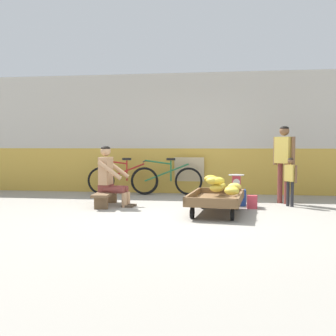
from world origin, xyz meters
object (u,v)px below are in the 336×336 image
bicycle_far_left (166,180)px  customer_child (290,176)px  plastic_crate (236,197)px  weighing_scale (236,182)px  customer_adult (284,156)px  vendor_seated (110,176)px  shopping_bag (252,202)px  banana_cart (216,200)px  low_bench (106,195)px  sign_board (189,175)px  bicycle_near_left (122,179)px

bicycle_far_left → customer_child: bearing=-28.0°
plastic_crate → weighing_scale: 0.30m
customer_adult → weighing_scale: bearing=-159.2°
vendor_seated → shopping_bag: size_ratio=4.75×
vendor_seated → customer_adult: 3.42m
vendor_seated → weighing_scale: (2.38, 0.41, -0.11)m
bicycle_far_left → banana_cart: bearing=-63.3°
shopping_bag → low_bench: bearing=-179.0°
sign_board → customer_child: 2.63m
banana_cart → weighing_scale: bearing=69.5°
bicycle_far_left → sign_board: size_ratio=1.90×
sign_board → weighing_scale: bearing=-57.8°
banana_cart → low_bench: bearing=164.3°
weighing_scale → customer_child: 1.01m
low_bench → shopping_bag: bearing=1.0°
low_bench → shopping_bag: low_bench is taller
vendor_seated → customer_adult: customer_adult is taller
bicycle_near_left → customer_adult: bearing=-15.2°
plastic_crate → bicycle_far_left: bicycle_far_left is taller
customer_child → shopping_bag: customer_child is taller
plastic_crate → customer_child: size_ratio=0.39×
customer_child → plastic_crate: bearing=179.1°
customer_adult → low_bench: bearing=-167.4°
weighing_scale → sign_board: (-1.03, 1.64, -0.02)m
vendor_seated → sign_board: (1.34, 2.06, -0.13)m
low_bench → weighing_scale: size_ratio=3.72×
customer_adult → customer_child: customer_adult is taller
customer_adult → shopping_bag: customer_adult is taller
bicycle_near_left → sign_board: 1.59m
bicycle_far_left → plastic_crate: bearing=-40.9°
weighing_scale → customer_adult: (0.94, 0.36, 0.50)m
weighing_scale → sign_board: sign_board is taller
customer_child → bicycle_far_left: bearing=152.0°
low_bench → plastic_crate: plastic_crate is taller
vendor_seated → weighing_scale: size_ratio=3.80×
customer_adult → customer_child: size_ratio=1.67×
vendor_seated → customer_child: 3.40m
bicycle_near_left → sign_board: sign_board is taller
customer_adult → banana_cart: bearing=-134.1°
weighing_scale → bicycle_near_left: (-2.58, 1.31, -0.10)m
shopping_bag → customer_adult: bearing=47.0°
low_bench → bicycle_far_left: (0.92, 1.74, 0.15)m
low_bench → weighing_scale: 2.51m
bicycle_far_left → shopping_bag: (1.82, -1.70, -0.23)m
bicycle_near_left → shopping_bag: 3.31m
banana_cart → bicycle_near_left: size_ratio=0.92×
vendor_seated → bicycle_near_left: vendor_seated is taller
vendor_seated → sign_board: 2.46m
banana_cart → customer_adult: customer_adult is taller
bicycle_far_left → customer_adult: size_ratio=1.08×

